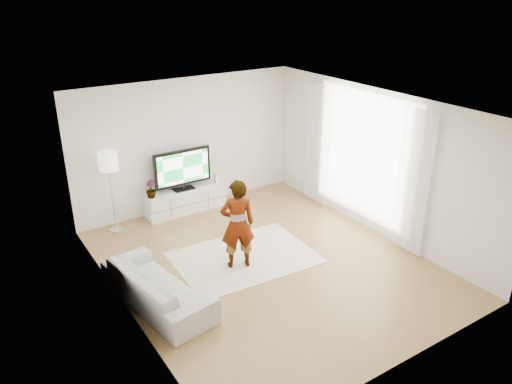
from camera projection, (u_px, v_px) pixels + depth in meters
floor at (267, 264)px, 8.78m from camera, size 6.00×6.00×0.00m
ceiling at (268, 107)px, 7.68m from camera, size 6.00×6.00×0.00m
wall_left at (120, 229)px, 6.97m from camera, size 0.02×6.00×2.80m
wall_right at (376, 163)px, 9.48m from camera, size 0.02×6.00×2.80m
wall_back at (187, 144)px, 10.54m from camera, size 5.00×0.02×2.80m
wall_front at (410, 273)px, 5.92m from camera, size 5.00×0.02×2.80m
window at (364, 156)px, 9.68m from camera, size 0.01×2.60×2.50m
curtain_near at (413, 183)px, 8.68m from camera, size 0.04×0.70×2.60m
curtain_far at (318, 144)px, 10.68m from camera, size 0.04×0.70×2.60m
media_console at (185, 200)px, 10.69m from camera, size 1.74×0.50×0.49m
television at (183, 168)px, 10.43m from camera, size 1.26×0.25×0.88m
game_console at (216, 178)px, 10.94m from camera, size 0.05×0.15×0.19m
potted_plant at (151, 189)px, 10.15m from camera, size 0.21×0.21×0.36m
rug at (244, 257)px, 8.97m from camera, size 2.53×1.89×0.01m
player at (238, 224)px, 8.40m from camera, size 0.68×0.56×1.60m
sofa at (158, 286)px, 7.59m from camera, size 1.15×2.21×0.61m
floor_lamp at (108, 165)px, 9.41m from camera, size 0.36×0.36×1.64m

